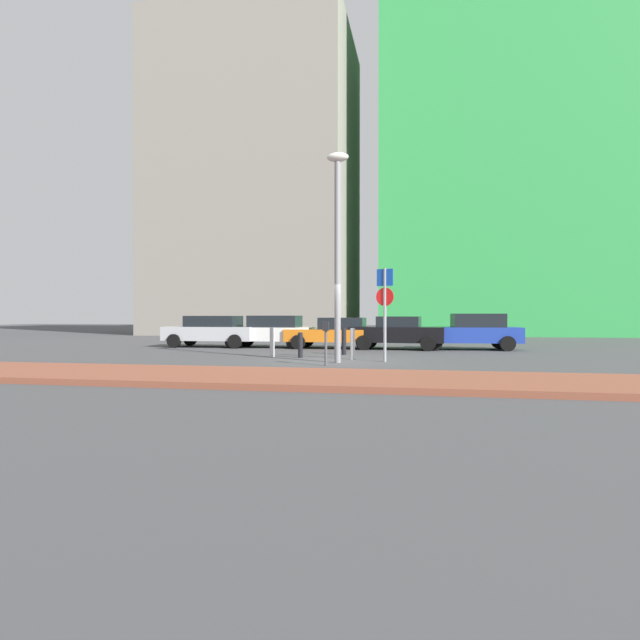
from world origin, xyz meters
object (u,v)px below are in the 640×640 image
at_px(parked_car_silver, 212,330).
at_px(parking_sign_post, 385,303).
at_px(parked_car_black, 398,332).
at_px(traffic_bollard_mid, 300,345).
at_px(street_lamp, 338,238).
at_px(traffic_bollard_edge, 272,342).
at_px(traffic_bollard_far, 353,344).
at_px(parked_car_white, 270,331).
at_px(parked_car_orange, 336,332).
at_px(parked_car_blue, 470,331).
at_px(parking_meter, 326,337).
at_px(traffic_bollard_near, 344,342).

xyz_separation_m(parked_car_silver, parking_sign_post, (8.60, -6.40, 1.14)).
height_order(parked_car_silver, parking_sign_post, parking_sign_post).
height_order(parked_car_black, traffic_bollard_mid, parked_car_black).
relative_size(street_lamp, traffic_bollard_edge, 6.32).
xyz_separation_m(parked_car_black, traffic_bollard_far, (-1.29, -5.62, -0.22)).
xyz_separation_m(parked_car_silver, parked_car_white, (2.77, 0.23, 0.00)).
relative_size(parked_car_silver, parked_car_white, 1.03).
relative_size(parked_car_orange, parked_car_blue, 0.95).
height_order(parked_car_silver, parking_meter, parked_car_silver).
xyz_separation_m(parked_car_silver, traffic_bollard_edge, (4.46, -5.22, -0.25)).
bearing_deg(parked_car_white, parking_meter, -63.21).
relative_size(parked_car_silver, parked_car_blue, 0.96).
bearing_deg(parking_sign_post, parked_car_silver, 143.33).
xyz_separation_m(street_lamp, traffic_bollard_edge, (-2.68, 1.76, -3.43)).
relative_size(traffic_bollard_near, traffic_bollard_mid, 1.12).
bearing_deg(parked_car_blue, parking_meter, -120.49).
distance_m(parked_car_orange, traffic_bollard_edge, 5.55).
distance_m(parked_car_black, parking_sign_post, 6.45).
distance_m(parked_car_orange, parking_meter, 8.22).
height_order(parked_car_orange, parking_sign_post, parking_sign_post).
height_order(parked_car_blue, parking_meter, parked_car_blue).
bearing_deg(traffic_bollard_edge, parking_meter, -48.58).
bearing_deg(traffic_bollard_far, parked_car_blue, 53.64).
relative_size(traffic_bollard_mid, traffic_bollard_edge, 0.85).
xyz_separation_m(parked_car_white, traffic_bollard_mid, (2.75, -5.52, -0.34)).
height_order(street_lamp, traffic_bollard_mid, street_lamp).
bearing_deg(traffic_bollard_far, street_lamp, -103.52).
distance_m(parked_car_orange, parked_car_blue, 5.90).
bearing_deg(parked_car_orange, parking_meter, -83.08).
bearing_deg(traffic_bollard_far, parking_meter, -102.08).
bearing_deg(traffic_bollard_edge, parked_car_black, 50.34).
xyz_separation_m(street_lamp, traffic_bollard_far, (0.31, 1.30, -3.43)).
bearing_deg(parked_car_blue, parked_car_silver, -178.54).
bearing_deg(parked_car_black, traffic_bollard_near, -118.13).
height_order(traffic_bollard_far, traffic_bollard_edge, traffic_bollard_far).
relative_size(parked_car_white, traffic_bollard_far, 3.97).
relative_size(traffic_bollard_near, traffic_bollard_edge, 0.95).
distance_m(parked_car_silver, parking_meter, 10.62).
bearing_deg(street_lamp, parking_sign_post, 21.54).
xyz_separation_m(parking_meter, traffic_bollard_near, (-0.10, 4.44, -0.36)).
bearing_deg(traffic_bollard_far, traffic_bollard_edge, 171.19).
bearing_deg(traffic_bollard_near, street_lamp, -85.06).
bearing_deg(traffic_bollard_edge, parked_car_white, 107.22).
distance_m(parked_car_blue, street_lamp, 9.23).
xyz_separation_m(parked_car_silver, parked_car_orange, (5.96, 0.12, -0.06)).
relative_size(parked_car_black, traffic_bollard_near, 4.13).
bearing_deg(parked_car_silver, parking_sign_post, -36.67).
bearing_deg(traffic_bollard_mid, parked_car_white, 116.51).
height_order(parked_car_black, parked_car_blue, parked_car_blue).
relative_size(street_lamp, traffic_bollard_far, 6.26).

